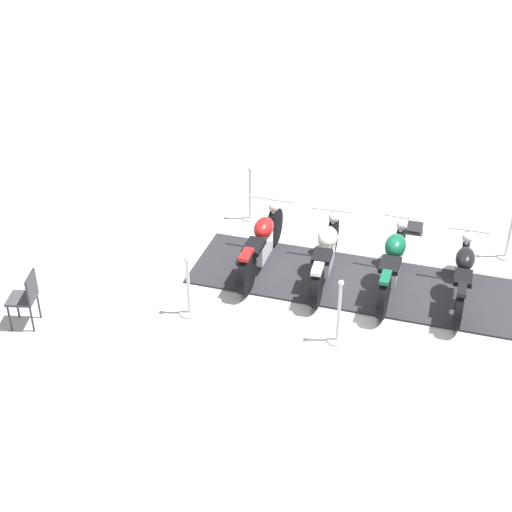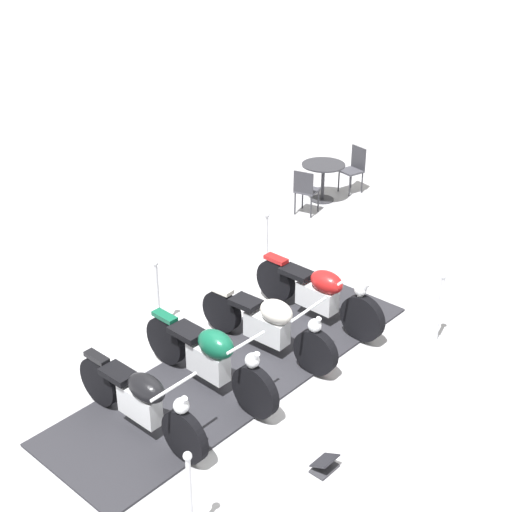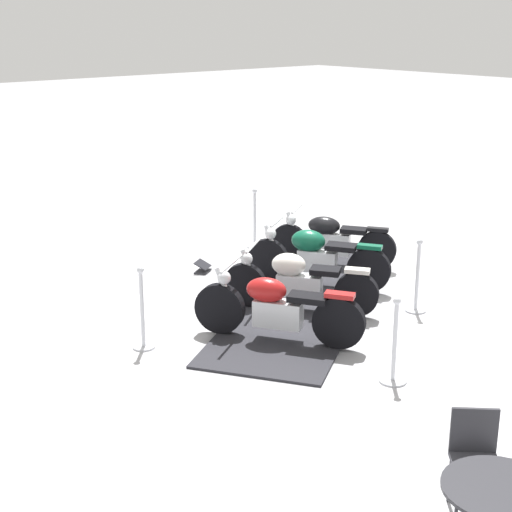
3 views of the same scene
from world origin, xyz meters
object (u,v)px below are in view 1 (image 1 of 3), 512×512
motorcycle_forest (393,262)px  stanchion_left_rear (189,296)px  motorcycle_maroon (262,243)px  stanchion_left_mid (338,321)px  info_placard (415,230)px  motorcycle_cream (326,253)px  stanchion_right_rear (250,201)px  cafe_chair_across_table (26,296)px  stanchion_right_front (509,238)px  motorcycle_black (463,274)px

motorcycle_forest → stanchion_left_rear: (-2.91, 1.59, -0.17)m
motorcycle_maroon → stanchion_left_mid: (-0.49, -2.26, -0.11)m
info_placard → motorcycle_cream: bearing=-123.4°
stanchion_right_rear → stanchion_left_rear: 3.16m
motorcycle_forest → cafe_chair_across_table: size_ratio=2.23×
motorcycle_forest → stanchion_left_mid: size_ratio=1.87×
motorcycle_forest → cafe_chair_across_table: (-4.91, 2.95, 0.02)m
stanchion_right_front → cafe_chair_across_table: bearing=153.0°
motorcycle_cream → motorcycle_maroon: bearing=87.4°
motorcycle_black → cafe_chair_across_table: (-5.50, 3.89, 0.04)m
stanchion_left_rear → cafe_chair_across_table: stanchion_left_rear is taller
motorcycle_maroon → stanchion_right_front: bearing=-68.4°
motorcycle_black → motorcycle_maroon: motorcycle_maroon is taller
motorcycle_forest → stanchion_right_front: (2.26, -0.70, -0.12)m
motorcycle_maroon → stanchion_left_rear: size_ratio=1.92×
stanchion_left_rear → cafe_chair_across_table: bearing=145.7°
stanchion_right_front → info_placard: (-0.53, 1.58, -0.33)m
motorcycle_maroon → stanchion_right_rear: (0.95, 1.40, -0.09)m
info_placard → stanchion_right_front: bearing=-13.4°
info_placard → stanchion_left_mid: bearing=-101.4°
motorcycle_forest → stanchion_right_rear: size_ratio=1.85×
motorcycle_black → stanchion_right_rear: size_ratio=1.70×
stanchion_right_front → info_placard: bearing=108.7°
stanchion_left_rear → stanchion_left_mid: stanchion_left_mid is taller
motorcycle_cream → stanchion_left_rear: (-2.32, 0.65, -0.13)m
stanchion_right_front → cafe_chair_across_table: stanchion_right_front is taller
motorcycle_black → motorcycle_forest: motorcycle_forest is taller
stanchion_left_rear → info_placard: size_ratio=2.82×
stanchion_right_front → info_placard: 1.70m
motorcycle_black → motorcycle_maroon: bearing=89.5°
motorcycle_black → stanchion_left_mid: size_ratio=1.72×
motorcycle_black → stanchion_right_front: stanchion_right_front is taller
motorcycle_cream → stanchion_right_rear: size_ratio=1.75×
motorcycle_forest → motorcycle_maroon: (-1.18, 1.86, -0.03)m
motorcycle_maroon → stanchion_left_mid: size_ratio=1.86×
motorcycle_cream → stanchion_right_rear: bearing=46.3°
motorcycle_maroon → stanchion_left_rear: stanchion_left_rear is taller
motorcycle_black → stanchion_right_front: bearing=-24.8°
motorcycle_maroon → cafe_chair_across_table: 3.89m
motorcycle_black → motorcycle_cream: (-1.17, 1.87, -0.02)m
stanchion_left_mid → info_placard: (3.39, 1.28, -0.31)m
stanchion_right_front → cafe_chair_across_table: 8.05m
stanchion_right_front → stanchion_right_rear: (-2.49, 3.96, 0.01)m
stanchion_left_rear → stanchion_left_mid: 2.34m
stanchion_right_rear → stanchion_left_rear: stanchion_right_rear is taller
stanchion_right_rear → stanchion_right_front: bearing=-57.9°
motorcycle_black → info_placard: motorcycle_black is taller
motorcycle_black → stanchion_right_front: (1.67, 0.23, -0.10)m
motorcycle_black → motorcycle_forest: size_ratio=0.92×
stanchion_right_front → stanchion_right_rear: bearing=122.1°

